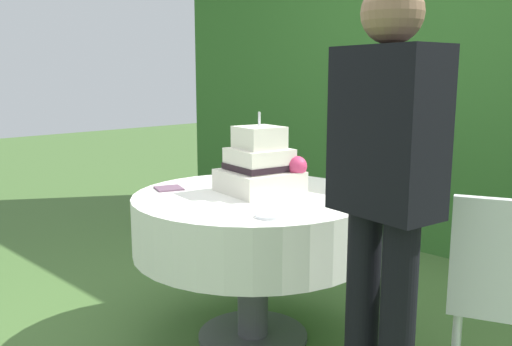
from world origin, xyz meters
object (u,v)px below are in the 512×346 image
wedding_cake (261,167)px  napkin_stack (169,188)px  standing_person (385,191)px  serving_plate_near (264,179)px  cake_table (253,224)px  serving_plate_far (269,216)px  garden_chair (507,287)px

wedding_cake → napkin_stack: bearing=-143.7°
napkin_stack → standing_person: 1.27m
serving_plate_near → cake_table: bearing=-55.5°
serving_plate_far → napkin_stack: (-0.74, 0.04, -0.00)m
wedding_cake → napkin_stack: wedding_cake is taller
cake_table → napkin_stack: (-0.39, -0.21, 0.15)m
wedding_cake → garden_chair: size_ratio=0.45×
serving_plate_far → cake_table: bearing=143.9°
serving_plate_far → standing_person: (0.52, 0.00, 0.18)m
serving_plate_near → napkin_stack: serving_plate_near is taller
standing_person → serving_plate_near: bearing=153.0°
serving_plate_far → napkin_stack: size_ratio=0.90×
cake_table → wedding_cake: (-0.01, 0.07, 0.27)m
standing_person → garden_chair: bearing=58.3°
cake_table → serving_plate_far: bearing=-36.1°
serving_plate_far → garden_chair: (0.79, 0.44, -0.21)m
napkin_stack → standing_person: size_ratio=0.08×
serving_plate_near → serving_plate_far: 0.78m
cake_table → garden_chair: 1.15m
serving_plate_near → serving_plate_far: same height
serving_plate_near → napkin_stack: size_ratio=0.84×
cake_table → napkin_stack: 0.47m
cake_table → standing_person: bearing=-16.2°
napkin_stack → standing_person: standing_person is taller
wedding_cake → garden_chair: wedding_cake is taller
cake_table → standing_person: size_ratio=0.72×
cake_table → serving_plate_near: size_ratio=10.63×
serving_plate_far → napkin_stack: bearing=176.7°
wedding_cake → standing_person: bearing=-19.8°
standing_person → napkin_stack: bearing=178.2°
serving_plate_far → napkin_stack: serving_plate_far is taller
wedding_cake → standing_person: (0.88, -0.32, 0.06)m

